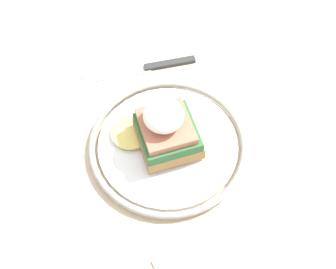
{
  "coord_description": "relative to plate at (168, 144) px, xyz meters",
  "views": [
    {
      "loc": [
        -0.27,
        0.11,
        1.29
      ],
      "look_at": [
        0.03,
        0.01,
        0.78
      ],
      "focal_mm": 45.0,
      "sensor_mm": 36.0,
      "label": 1
    }
  ],
  "objects": [
    {
      "name": "plate",
      "position": [
        0.0,
        0.0,
        0.0
      ],
      "size": [
        0.23,
        0.23,
        0.02
      ],
      "color": "white",
      "rests_on": "dining_table"
    },
    {
      "name": "dining_table",
      "position": [
        -0.03,
        -0.01,
        -0.11
      ],
      "size": [
        1.08,
        0.87,
        0.75
      ],
      "color": "#C6B28E",
      "rests_on": "ground_plane"
    },
    {
      "name": "sandwich",
      "position": [
        0.0,
        0.0,
        0.04
      ],
      "size": [
        0.1,
        0.12,
        0.08
      ],
      "color": "#9E703D",
      "rests_on": "plate"
    },
    {
      "name": "fork",
      "position": [
        -0.16,
        0.01,
        -0.01
      ],
      "size": [
        0.04,
        0.14,
        0.0
      ],
      "color": "silver",
      "rests_on": "dining_table"
    },
    {
      "name": "knife",
      "position": [
        0.16,
        -0.01,
        -0.01
      ],
      "size": [
        0.03,
        0.19,
        0.01
      ],
      "color": "#2D2D2D",
      "rests_on": "dining_table"
    }
  ]
}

